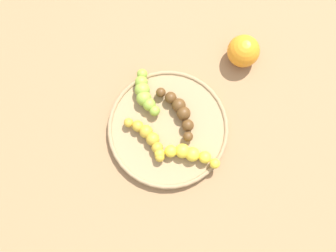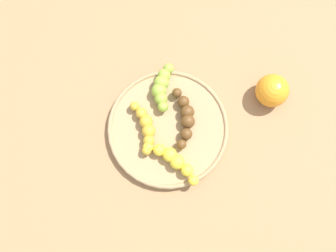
{
  "view_description": "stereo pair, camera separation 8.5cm",
  "coord_description": "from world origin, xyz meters",
  "px_view_note": "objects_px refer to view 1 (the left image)",
  "views": [
    {
      "loc": [
        -0.12,
        -0.14,
        0.87
      ],
      "look_at": [
        0.0,
        0.0,
        0.04
      ],
      "focal_mm": 41.01,
      "sensor_mm": 36.0,
      "label": 1
    },
    {
      "loc": [
        -0.05,
        -0.18,
        0.87
      ],
      "look_at": [
        0.0,
        0.0,
        0.04
      ],
      "focal_mm": 41.01,
      "sensor_mm": 36.0,
      "label": 2
    }
  ],
  "objects_px": {
    "banana_yellow": "(188,154)",
    "banana_spotted": "(148,137)",
    "fruit_bowl": "(168,128)",
    "orange_fruit": "(243,51)",
    "banana_green": "(145,93)",
    "banana_overripe": "(180,111)"
  },
  "relations": [
    {
      "from": "banana_spotted",
      "to": "fruit_bowl",
      "type": "bearing_deg",
      "value": -14.7
    },
    {
      "from": "banana_yellow",
      "to": "fruit_bowl",
      "type": "bearing_deg",
      "value": 45.21
    },
    {
      "from": "banana_overripe",
      "to": "banana_green",
      "type": "relative_size",
      "value": 1.27
    },
    {
      "from": "banana_green",
      "to": "fruit_bowl",
      "type": "bearing_deg",
      "value": 105.18
    },
    {
      "from": "banana_overripe",
      "to": "banana_spotted",
      "type": "relative_size",
      "value": 1.11
    },
    {
      "from": "banana_yellow",
      "to": "banana_spotted",
      "type": "xyz_separation_m",
      "value": [
        -0.04,
        0.09,
        -0.0
      ]
    },
    {
      "from": "banana_yellow",
      "to": "banana_spotted",
      "type": "distance_m",
      "value": 0.1
    },
    {
      "from": "fruit_bowl",
      "to": "orange_fruit",
      "type": "xyz_separation_m",
      "value": [
        0.25,
        0.02,
        0.03
      ]
    },
    {
      "from": "banana_overripe",
      "to": "banana_yellow",
      "type": "bearing_deg",
      "value": -110.52
    },
    {
      "from": "fruit_bowl",
      "to": "banana_spotted",
      "type": "distance_m",
      "value": 0.06
    },
    {
      "from": "banana_overripe",
      "to": "banana_spotted",
      "type": "xyz_separation_m",
      "value": [
        -0.09,
        0.0,
        -0.0
      ]
    },
    {
      "from": "banana_spotted",
      "to": "orange_fruit",
      "type": "height_order",
      "value": "orange_fruit"
    },
    {
      "from": "banana_spotted",
      "to": "banana_green",
      "type": "bearing_deg",
      "value": 52.27
    },
    {
      "from": "banana_green",
      "to": "banana_spotted",
      "type": "xyz_separation_m",
      "value": [
        -0.06,
        -0.08,
        -0.0
      ]
    },
    {
      "from": "fruit_bowl",
      "to": "orange_fruit",
      "type": "distance_m",
      "value": 0.25
    },
    {
      "from": "orange_fruit",
      "to": "banana_yellow",
      "type": "bearing_deg",
      "value": -159.13
    },
    {
      "from": "banana_spotted",
      "to": "banana_overripe",
      "type": "bearing_deg",
      "value": -2.72
    },
    {
      "from": "banana_overripe",
      "to": "banana_green",
      "type": "distance_m",
      "value": 0.09
    },
    {
      "from": "fruit_bowl",
      "to": "banana_green",
      "type": "bearing_deg",
      "value": 84.0
    },
    {
      "from": "banana_green",
      "to": "orange_fruit",
      "type": "xyz_separation_m",
      "value": [
        0.24,
        -0.07,
        0.0
      ]
    },
    {
      "from": "banana_overripe",
      "to": "orange_fruit",
      "type": "distance_m",
      "value": 0.21
    },
    {
      "from": "fruit_bowl",
      "to": "banana_overripe",
      "type": "distance_m",
      "value": 0.05
    }
  ]
}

